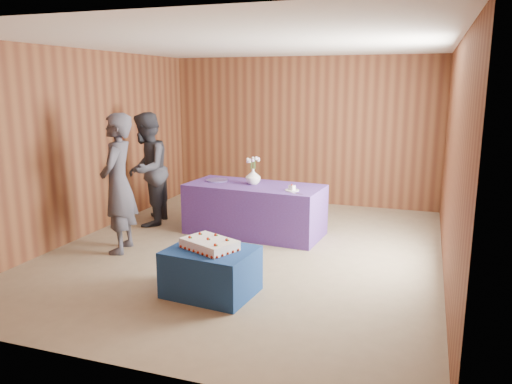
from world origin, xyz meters
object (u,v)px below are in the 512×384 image
at_px(cake_table, 211,272).
at_px(sheet_cake, 209,244).
at_px(vase, 253,177).
at_px(guest_right, 147,169).
at_px(guest_left, 118,184).
at_px(serving_table, 255,209).

bearing_deg(cake_table, sheet_cake, 150.85).
relative_size(vase, guest_right, 0.13).
bearing_deg(guest_left, sheet_cake, 46.65).
relative_size(sheet_cake, guest_right, 0.39).
distance_m(serving_table, vase, 0.49).
bearing_deg(serving_table, sheet_cake, -78.51).
bearing_deg(guest_right, vase, 79.03).
height_order(sheet_cake, guest_right, guest_right).
xyz_separation_m(vase, guest_right, (-1.74, -0.09, 0.02)).
bearing_deg(cake_table, vase, 104.00).
xyz_separation_m(vase, guest_left, (-1.40, -1.36, 0.06)).
xyz_separation_m(serving_table, sheet_cake, (0.26, -2.21, 0.18)).
relative_size(cake_table, vase, 3.87).
bearing_deg(guest_left, vase, 118.21).
relative_size(cake_table, guest_left, 0.49).
height_order(serving_table, guest_left, guest_left).
bearing_deg(sheet_cake, guest_right, 157.49).
bearing_deg(guest_right, guest_left, 0.83).
distance_m(sheet_cake, vase, 2.29).
bearing_deg(guest_left, serving_table, 116.77).
height_order(sheet_cake, vase, vase).
bearing_deg(vase, sheet_cake, -82.44).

